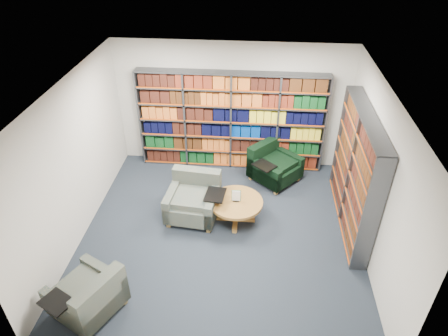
# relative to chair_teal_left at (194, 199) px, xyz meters

# --- Properties ---
(room_shell) EXTENTS (5.02, 5.02, 2.82)m
(room_shell) POSITION_rel_chair_teal_left_xyz_m (0.57, -0.54, 1.06)
(room_shell) COLOR black
(room_shell) RESTS_ON ground
(bookshelf_back) EXTENTS (4.00, 0.28, 2.20)m
(bookshelf_back) POSITION_rel_chair_teal_left_xyz_m (0.57, 1.80, 0.76)
(bookshelf_back) COLOR #47494F
(bookshelf_back) RESTS_ON ground
(bookshelf_right) EXTENTS (0.28, 2.50, 2.20)m
(bookshelf_right) POSITION_rel_chair_teal_left_xyz_m (2.91, 0.06, 0.76)
(bookshelf_right) COLOR #47494F
(bookshelf_right) RESTS_ON ground
(chair_teal_left) EXTENTS (1.14, 1.02, 0.85)m
(chair_teal_left) POSITION_rel_chair_teal_left_xyz_m (0.00, 0.00, 0.00)
(chair_teal_left) COLOR #092535
(chair_teal_left) RESTS_ON ground
(chair_green_right) EXTENTS (1.25, 1.25, 0.80)m
(chair_green_right) POSITION_rel_chair_teal_left_xyz_m (1.50, 1.32, -0.02)
(chair_green_right) COLOR black
(chair_green_right) RESTS_ON ground
(chair_teal_front) EXTENTS (1.17, 1.18, 0.79)m
(chair_teal_front) POSITION_rel_chair_teal_left_xyz_m (-1.16, -2.38, -0.02)
(chair_teal_front) COLOR #092535
(chair_teal_front) RESTS_ON ground
(coffee_table) EXTENTS (1.00, 1.00, 0.70)m
(coffee_table) POSITION_rel_chair_teal_left_xyz_m (0.81, -0.15, 0.03)
(coffee_table) COLOR #9C5F2E
(coffee_table) RESTS_ON ground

